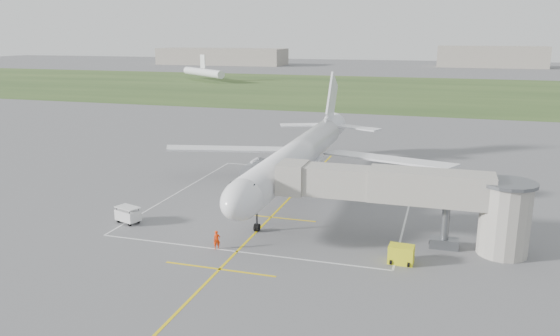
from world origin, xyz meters
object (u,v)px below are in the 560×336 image
(gpu_unit, at_px, (401,255))
(ramp_worker_nose, at_px, (217,240))
(jet_bridge, at_px, (421,197))
(ramp_worker_wing, at_px, (271,176))
(baggage_cart, at_px, (128,215))
(airliner, at_px, (297,157))

(gpu_unit, height_order, ramp_worker_nose, ramp_worker_nose)
(jet_bridge, xyz_separation_m, ramp_worker_nose, (-17.70, -6.45, -3.87))
(ramp_worker_nose, height_order, ramp_worker_wing, ramp_worker_wing)
(jet_bridge, height_order, ramp_worker_wing, jet_bridge)
(jet_bridge, bearing_deg, ramp_worker_nose, -159.98)
(baggage_cart, height_order, ramp_worker_wing, ramp_worker_wing)
(airliner, xyz_separation_m, baggage_cart, (-13.73, -16.85, -3.50))
(ramp_worker_wing, bearing_deg, baggage_cart, 80.14)
(baggage_cart, bearing_deg, airliner, 69.51)
(airliner, height_order, gpu_unit, airliner)
(airliner, bearing_deg, jet_bridge, -42.19)
(airliner, xyz_separation_m, ramp_worker_nose, (-1.98, -20.70, -3.52))
(gpu_unit, distance_m, ramp_worker_wing, 28.50)
(gpu_unit, relative_size, ramp_worker_wing, 1.18)
(baggage_cart, bearing_deg, ramp_worker_wing, 82.63)
(gpu_unit, height_order, ramp_worker_wing, ramp_worker_wing)
(ramp_worker_wing, bearing_deg, jet_bridge, 156.36)
(jet_bridge, height_order, baggage_cart, jet_bridge)
(jet_bridge, distance_m, ramp_worker_wing, 26.34)
(baggage_cart, xyz_separation_m, ramp_worker_wing, (9.43, 19.30, 0.04))
(airliner, distance_m, jet_bridge, 21.22)
(baggage_cart, bearing_deg, jet_bridge, 23.72)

